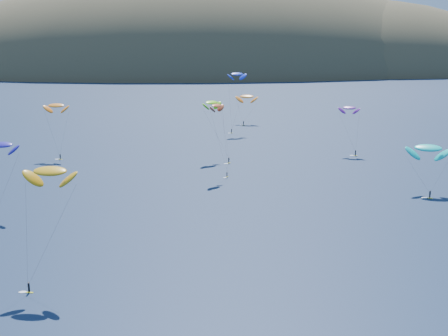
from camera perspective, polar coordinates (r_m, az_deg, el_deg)
name	(u,v)px	position (r m, az deg, el deg)	size (l,w,h in m)	color
island	(221,79)	(647.96, -0.26, 8.10)	(730.00, 300.00, 210.00)	#3D3526
kitesurfer_1	(56,106)	(228.68, -15.09, 5.53)	(9.44, 8.97, 20.74)	#C9C916
kitesurfer_2	(50,171)	(116.92, -15.63, -0.29)	(10.35, 9.92, 23.38)	#C9C916
kitesurfer_3	(212,103)	(218.98, -1.13, 5.99)	(10.18, 15.05, 21.77)	#C9C916
kitesurfer_4	(237,74)	(272.83, 1.20, 8.58)	(9.50, 9.03, 27.43)	#C9C916
kitesurfer_5	(428,148)	(184.55, 18.16, 1.75)	(12.83, 13.04, 15.68)	#C9C916
kitesurfer_6	(349,108)	(232.42, 11.39, 5.40)	(8.22, 9.89, 18.61)	#C9C916
kitesurfer_9	(217,106)	(193.32, -0.69, 5.71)	(6.67, 8.29, 23.67)	#C9C916
kitesurfer_10	(2,145)	(164.37, -19.65, 2.00)	(8.90, 10.96, 19.60)	#C9C916
kitesurfer_11	(247,96)	(297.60, 2.10, 6.55)	(11.26, 12.44, 15.42)	#C9C916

